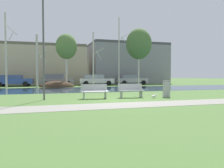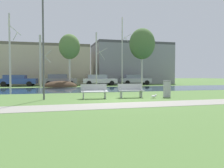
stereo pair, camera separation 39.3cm
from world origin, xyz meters
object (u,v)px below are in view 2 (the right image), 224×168
object	(u,v)px
parked_hatch_third_white	(99,80)
parked_van_nearest_blue	(18,80)
bench_right	(131,90)
parked_sedan_second_grey	(60,80)
parked_wagon_fourth_silver	(135,79)
bench_left	(94,91)
seagull	(154,96)
streetlamp	(43,29)
trash_bin	(167,89)

from	to	relation	value
parked_hatch_third_white	parked_van_nearest_blue	bearing A→B (deg)	179.58
bench_right	parked_sedan_second_grey	world-z (taller)	parked_sedan_second_grey
parked_van_nearest_blue	parked_sedan_second_grey	xyz separation A→B (m)	(5.18, -0.19, 0.03)
parked_wagon_fourth_silver	bench_right	bearing A→B (deg)	-111.67
parked_van_nearest_blue	parked_hatch_third_white	bearing A→B (deg)	-0.42
bench_left	parked_sedan_second_grey	xyz separation A→B (m)	(-1.63, 16.39, 0.32)
parked_sedan_second_grey	parked_wagon_fourth_silver	distance (m)	10.77
bench_right	parked_wagon_fourth_silver	distance (m)	18.35
seagull	parked_van_nearest_blue	size ratio (longest dim) A/B	0.09
parked_sedan_second_grey	parked_hatch_third_white	world-z (taller)	parked_sedan_second_grey
seagull	parked_sedan_second_grey	distance (m)	17.94
streetlamp	parked_van_nearest_blue	xyz separation A→B (m)	(-3.91, 16.42, -3.25)
bench_left	parked_wagon_fourth_silver	distance (m)	19.34
streetlamp	parked_van_nearest_blue	distance (m)	17.19
seagull	parked_wagon_fourth_silver	world-z (taller)	parked_wagon_fourth_silver
bench_right	parked_van_nearest_blue	distance (m)	18.94
trash_bin	seagull	world-z (taller)	trash_bin
bench_right	seagull	bearing A→B (deg)	-31.79
bench_left	parked_hatch_third_white	bearing A→B (deg)	77.59
parked_wagon_fourth_silver	streetlamp	bearing A→B (deg)	-125.44
seagull	parked_van_nearest_blue	xyz separation A→B (m)	(-10.38, 17.34, 0.63)
parked_wagon_fourth_silver	parked_hatch_third_white	bearing A→B (deg)	-174.28
parked_van_nearest_blue	parked_wagon_fourth_silver	distance (m)	15.94
bench_right	parked_van_nearest_blue	world-z (taller)	parked_van_nearest_blue
parked_van_nearest_blue	parked_wagon_fourth_silver	world-z (taller)	parked_wagon_fourth_silver
bench_left	parked_wagon_fourth_silver	bearing A→B (deg)	61.87
bench_right	trash_bin	bearing A→B (deg)	-6.71
trash_bin	parked_wagon_fourth_silver	size ratio (longest dim) A/B	0.23
parked_hatch_third_white	bench_left	bearing A→B (deg)	-102.41
bench_left	streetlamp	size ratio (longest dim) A/B	0.26
bench_left	trash_bin	bearing A→B (deg)	-3.38
streetlamp	parked_wagon_fourth_silver	world-z (taller)	streetlamp
bench_left	parked_sedan_second_grey	distance (m)	16.48
bench_right	parked_sedan_second_grey	size ratio (longest dim) A/B	0.37
trash_bin	parked_van_nearest_blue	world-z (taller)	parked_van_nearest_blue
bench_left	parked_hatch_third_white	world-z (taller)	parked_hatch_third_white
streetlamp	parked_hatch_third_white	size ratio (longest dim) A/B	1.28
parked_sedan_second_grey	seagull	bearing A→B (deg)	-73.15
seagull	parked_wagon_fourth_silver	distance (m)	18.67
bench_left	streetlamp	xyz separation A→B (m)	(-2.90, 0.16, 3.54)
bench_left	parked_van_nearest_blue	distance (m)	17.93
bench_right	parked_van_nearest_blue	size ratio (longest dim) A/B	0.35
bench_left	trash_bin	world-z (taller)	trash_bin
bench_right	parked_hatch_third_white	size ratio (longest dim) A/B	0.34
parked_sedan_second_grey	parked_wagon_fourth_silver	world-z (taller)	parked_sedan_second_grey
bench_right	trash_bin	distance (m)	2.38
bench_left	streetlamp	bearing A→B (deg)	176.85
bench_left	parked_wagon_fourth_silver	world-z (taller)	parked_wagon_fourth_silver
bench_left	bench_right	world-z (taller)	same
parked_hatch_third_white	parked_wagon_fourth_silver	bearing A→B (deg)	5.72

